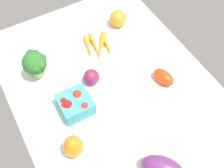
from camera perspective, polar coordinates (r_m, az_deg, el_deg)
tablecloth at (r=111.66cm, az=0.00°, el=-0.86°), size 104.00×76.00×2.00cm
bell_pepper_orange at (r=94.83cm, az=-7.84°, el=-12.49°), size 8.77×8.77×10.10cm
roma_tomato at (r=112.11cm, az=10.48°, el=1.41°), size 10.34×7.36×5.35cm
broccoli_head at (r=111.54cm, az=-15.45°, el=4.24°), size 11.10×9.96×13.11cm
carrot_bunch at (r=122.12cm, az=-2.77°, el=7.68°), size 16.28×13.78×2.85cm
heirloom_tomato_orange at (r=130.38cm, az=1.23°, el=13.22°), size 7.78×7.78×7.78cm
eggplant at (r=94.34cm, az=10.26°, el=-16.47°), size 15.46×14.91×7.62cm
berry_basket at (r=103.50cm, az=-7.57°, el=-4.05°), size 11.47×11.47×7.80cm
red_onion_center at (r=109.92cm, az=-4.23°, el=1.45°), size 6.38×6.38×6.38cm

